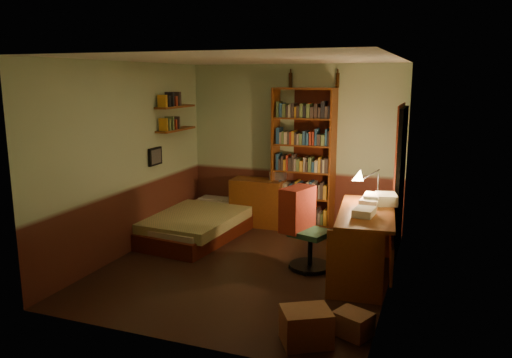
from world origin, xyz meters
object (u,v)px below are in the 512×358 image
(desk_lamp, at_px, (378,181))
(cardboard_box_b, at_px, (353,324))
(bed, at_px, (200,215))
(bookshelf, at_px, (303,160))
(office_chair, at_px, (311,225))
(mini_stereo, at_px, (278,175))
(desk, at_px, (365,244))
(cardboard_box_a, at_px, (306,326))
(dresser, at_px, (258,202))

(desk_lamp, bearing_deg, cardboard_box_b, -104.93)
(bed, height_order, desk_lamp, desk_lamp)
(bookshelf, xyz_separation_m, office_chair, (0.56, -1.66, -0.55))
(mini_stereo, xyz_separation_m, desk_lamp, (1.73, -1.16, 0.26))
(bookshelf, bearing_deg, desk, -47.40)
(desk_lamp, distance_m, cardboard_box_b, 2.25)
(mini_stereo, relative_size, cardboard_box_b, 0.75)
(bed, bearing_deg, desk, -10.44)
(bookshelf, xyz_separation_m, cardboard_box_a, (0.99, -3.44, -0.96))
(dresser, relative_size, desk, 0.56)
(bed, height_order, cardboard_box_b, bed)
(desk_lamp, bearing_deg, dresser, 136.19)
(bed, xyz_separation_m, desk, (2.63, -0.79, 0.10))
(dresser, xyz_separation_m, bookshelf, (0.73, 0.09, 0.74))
(bookshelf, xyz_separation_m, cardboard_box_b, (1.37, -3.15, -1.01))
(bookshelf, height_order, desk, bookshelf)
(bed, xyz_separation_m, cardboard_box_a, (2.37, -2.56, -0.15))
(desk_lamp, bearing_deg, cardboard_box_a, -114.47)
(desk_lamp, distance_m, cardboard_box_a, 2.52)
(cardboard_box_b, bearing_deg, cardboard_box_a, -142.21)
(bed, bearing_deg, mini_stereo, 50.17)
(mini_stereo, relative_size, office_chair, 0.21)
(desk_lamp, bearing_deg, desk, -112.32)
(office_chair, bearing_deg, bookshelf, 125.81)
(dresser, relative_size, desk_lamp, 1.64)
(bed, relative_size, office_chair, 1.87)
(office_chair, bearing_deg, desk, 16.23)
(bed, bearing_deg, desk_lamp, 1.18)
(office_chair, bearing_deg, cardboard_box_a, -59.37)
(dresser, distance_m, mini_stereo, 0.55)
(dresser, height_order, desk, desk)
(dresser, distance_m, bookshelf, 1.04)
(dresser, height_order, cardboard_box_b, dresser)
(dresser, distance_m, cardboard_box_b, 3.72)
(mini_stereo, relative_size, desk, 0.16)
(mini_stereo, distance_m, office_chair, 1.98)
(dresser, distance_m, desk, 2.53)
(mini_stereo, height_order, cardboard_box_b, mini_stereo)
(bookshelf, bearing_deg, cardboard_box_a, -68.17)
(dresser, height_order, cardboard_box_a, dresser)
(desk_lamp, relative_size, cardboard_box_b, 1.63)
(mini_stereo, xyz_separation_m, desk, (1.68, -1.71, -0.42))
(cardboard_box_a, bearing_deg, desk_lamp, 82.35)
(bookshelf, distance_m, office_chair, 1.83)
(desk, bearing_deg, bookshelf, 120.57)
(dresser, bearing_deg, cardboard_box_a, -64.50)
(mini_stereo, bearing_deg, desk, -48.45)
(desk, bearing_deg, cardboard_box_b, -91.56)
(mini_stereo, relative_size, desk_lamp, 0.46)
(dresser, height_order, bookshelf, bookshelf)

